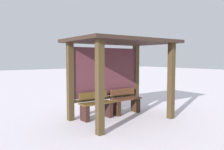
% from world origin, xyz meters
% --- Properties ---
extents(ground_plane, '(60.00, 60.00, 0.00)m').
position_xyz_m(ground_plane, '(0.00, 0.00, 0.00)').
color(ground_plane, silver).
extents(bus_shelter, '(2.86, 1.96, 2.21)m').
position_xyz_m(bus_shelter, '(0.00, 0.20, 1.68)').
color(bus_shelter, '#3D2E1A').
rests_on(bus_shelter, ground).
extents(bench_left_inside, '(0.97, 0.40, 0.75)m').
position_xyz_m(bench_left_inside, '(-0.53, 0.47, 0.33)').
color(bench_left_inside, brown).
rests_on(bench_left_inside, ground).
extents(bench_center_inside, '(0.97, 0.38, 0.76)m').
position_xyz_m(bench_center_inside, '(0.53, 0.46, 0.34)').
color(bench_center_inside, '#56311E').
rests_on(bench_center_inside, ground).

